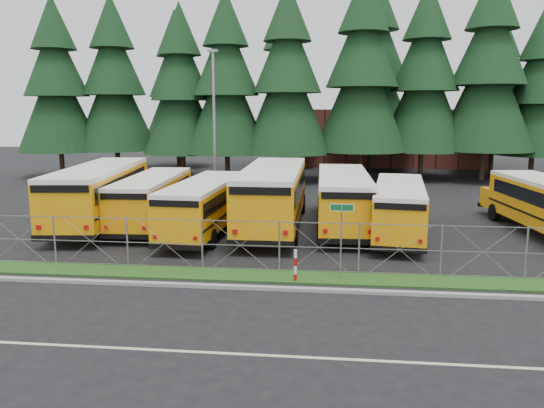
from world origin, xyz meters
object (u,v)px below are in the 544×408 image
at_px(bus_1, 102,195).
at_px(bus_2, 154,200).
at_px(bus_4, 274,197).
at_px(bus_6, 399,210).
at_px(striped_bollard, 295,266).
at_px(street_sign, 341,225).
at_px(bus_3, 207,207).
at_px(light_standard, 214,118).
at_px(bus_5, 343,200).

height_order(bus_1, bus_2, bus_1).
distance_m(bus_4, bus_6, 6.35).
bearing_deg(bus_1, striped_bollard, -44.21).
height_order(bus_1, street_sign, bus_1).
xyz_separation_m(bus_3, street_sign, (6.50, -6.62, 0.70)).
bearing_deg(striped_bollard, light_standard, 110.35).
bearing_deg(bus_5, striped_bollard, -102.81).
height_order(bus_3, light_standard, light_standard).
bearing_deg(bus_3, street_sign, -42.44).
height_order(bus_1, bus_6, bus_1).
height_order(bus_6, striped_bollard, bus_6).
relative_size(bus_4, light_standard, 1.22).
relative_size(bus_4, bus_5, 1.12).
bearing_deg(bus_1, street_sign, -38.96).
bearing_deg(light_standard, bus_5, -47.73).
bearing_deg(light_standard, bus_6, -44.07).
distance_m(bus_2, light_standard, 11.01).
relative_size(bus_4, striped_bollard, 10.28).
xyz_separation_m(bus_4, light_standard, (-5.27, 10.14, 3.88)).
xyz_separation_m(bus_4, striped_bollard, (1.68, -8.61, -1.02)).
height_order(bus_2, bus_6, bus_2).
bearing_deg(bus_4, bus_3, -154.76).
distance_m(bus_5, bus_6, 3.05).
distance_m(bus_3, bus_4, 3.56).
height_order(bus_1, light_standard, light_standard).
xyz_separation_m(bus_4, bus_5, (3.57, 0.41, -0.17)).
xyz_separation_m(bus_3, light_standard, (-2.07, 11.66, 4.17)).
bearing_deg(light_standard, bus_1, -111.21).
relative_size(bus_2, bus_4, 0.82).
relative_size(bus_1, striped_bollard, 10.06).
height_order(bus_2, striped_bollard, bus_2).
relative_size(bus_1, light_standard, 1.19).
height_order(bus_1, bus_3, bus_1).
bearing_deg(bus_4, striped_bollard, -79.17).
bearing_deg(bus_5, bus_6, -29.03).
xyz_separation_m(bus_3, bus_4, (3.21, 1.53, 0.28)).
relative_size(bus_3, bus_6, 1.03).
bearing_deg(bus_3, bus_1, 169.59).
bearing_deg(bus_5, bus_3, -165.05).
distance_m(street_sign, light_standard, 20.48).
xyz_separation_m(bus_1, bus_5, (12.81, 0.49, -0.13)).
bearing_deg(bus_6, bus_4, 177.76).
distance_m(bus_2, bus_6, 12.71).
bearing_deg(bus_3, bus_6, 6.06).
bearing_deg(light_standard, bus_3, -79.96).
xyz_separation_m(bus_2, striped_bollard, (8.09, -8.61, -0.73)).
relative_size(bus_4, street_sign, 4.39).
xyz_separation_m(bus_5, striped_bollard, (-1.89, -9.01, -0.85)).
height_order(bus_2, bus_4, bus_4).
relative_size(bus_5, striped_bollard, 9.21).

